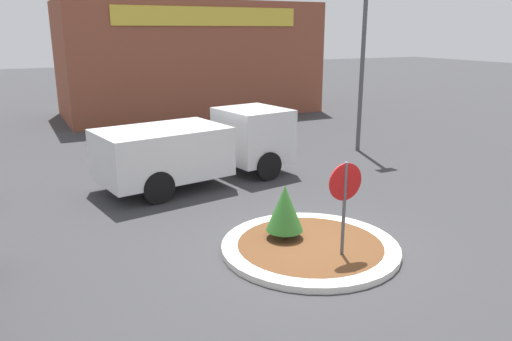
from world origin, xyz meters
TOP-DOWN VIEW (x-y plane):
  - ground_plane at (0.00, 0.00)m, footprint 120.00×120.00m
  - traffic_island at (0.00, 0.00)m, footprint 3.77×3.77m
  - stop_sign at (0.31, -0.70)m, footprint 0.76×0.07m
  - island_shrub at (-0.32, 0.54)m, footprint 0.81×0.81m
  - utility_truck at (-0.36, 5.69)m, footprint 6.25×3.14m
  - storefront_building at (3.98, 18.64)m, footprint 13.62×6.07m
  - light_pole at (6.63, 6.94)m, footprint 0.70×0.30m

SIDE VIEW (x-z plane):
  - ground_plane at x=0.00m, z-range 0.00..0.00m
  - traffic_island at x=0.00m, z-range 0.00..0.14m
  - island_shrub at x=-0.32m, z-range 0.23..1.42m
  - utility_truck at x=-0.36m, z-range 0.09..2.18m
  - stop_sign at x=0.31m, z-range 0.40..2.46m
  - storefront_building at x=3.98m, z-range 0.00..5.98m
  - light_pole at x=6.63m, z-range 0.57..7.99m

